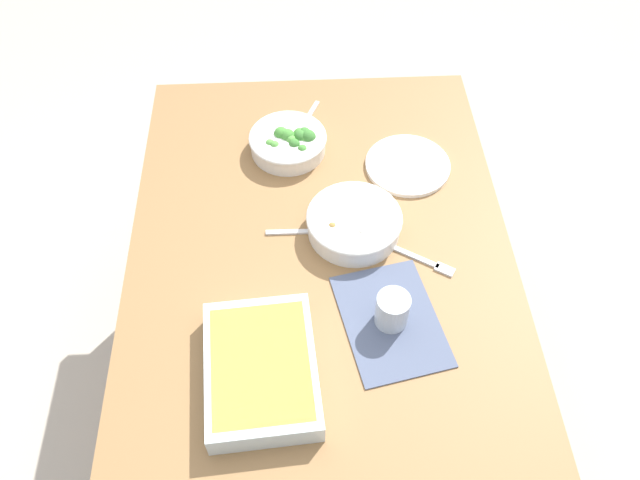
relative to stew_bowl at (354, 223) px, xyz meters
The scene contains 11 objects.
ground_plane 0.78m from the stew_bowl, 105.84° to the left, with size 6.00×6.00×0.00m, color #B2A899.
dining_table 0.15m from the stew_bowl, 105.84° to the left, with size 1.20×0.90×0.74m.
placemat 0.26m from the stew_bowl, 166.73° to the right, with size 0.28×0.20×0.00m, color #4C5670.
stew_bowl is the anchor object (origin of this frame).
broccoli_bowl 0.32m from the stew_bowl, 27.58° to the left, with size 0.20×0.20×0.07m.
baking_dish 0.43m from the stew_bowl, 149.53° to the left, with size 0.31×0.24×0.06m.
drink_cup 0.26m from the stew_bowl, 166.73° to the right, with size 0.07×0.07×0.08m.
side_plate 0.26m from the stew_bowl, 37.42° to the right, with size 0.22×0.22×0.01m, color white.
spoon_by_stew 0.10m from the stew_bowl, 89.07° to the left, with size 0.03×0.18×0.01m.
spoon_by_broccoli 0.39m from the stew_bowl, 16.66° to the left, with size 0.17×0.09×0.01m.
fork_on_table 0.19m from the stew_bowl, 122.19° to the right, with size 0.11×0.16×0.01m.
Camera 1 is at (-0.92, 0.05, 1.93)m, focal length 35.67 mm.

